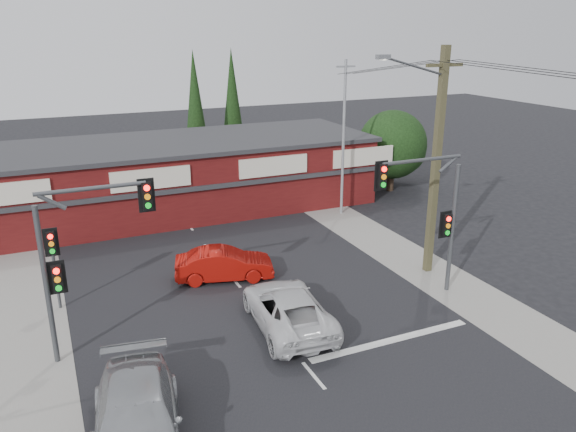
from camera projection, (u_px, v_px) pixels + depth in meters
name	position (u px, v px, depth m)	size (l,w,h in m)	color
ground	(285.00, 342.00, 20.06)	(120.00, 120.00, 0.00)	black
road_strip	(239.00, 286.00, 24.39)	(14.00, 70.00, 0.01)	black
verge_left	(25.00, 326.00, 21.10)	(3.00, 70.00, 0.02)	gray
verge_right	(402.00, 255.00, 27.67)	(3.00, 70.00, 0.02)	gray
stop_line	(391.00, 340.00, 20.12)	(6.50, 0.35, 0.01)	silver
white_suv	(288.00, 308.00, 20.87)	(2.48, 5.38, 1.49)	silver
silver_suv	(137.00, 422.00, 14.74)	(2.31, 5.68, 1.65)	#A7AAAD
red_sedan	(224.00, 264.00, 24.85)	(1.50, 4.30, 1.42)	#A4100A
lane_dashes	(221.00, 264.00, 26.59)	(0.12, 52.70, 0.01)	silver
shop_building	(156.00, 177.00, 33.69)	(27.30, 8.40, 4.22)	#490E0F
tree_cluster	(391.00, 148.00, 38.18)	(5.90, 5.10, 5.50)	#2D2116
conifer_near	(195.00, 103.00, 40.43)	(1.80, 1.80, 9.25)	#2D2116
conifer_far	(232.00, 98.00, 43.51)	(1.80, 1.80, 9.25)	#2D2116
traffic_mast_left	(77.00, 248.00, 18.06)	(3.77, 0.27, 5.97)	#47494C
traffic_mast_right	(432.00, 205.00, 22.33)	(3.96, 0.27, 5.97)	#47494C
pedestal_signal	(53.00, 252.00, 21.71)	(0.55, 0.27, 3.38)	#47494C
utility_pole	(434.00, 156.00, 24.16)	(4.38, 0.59, 10.00)	#4D472B
steel_pole	(344.00, 136.00, 32.42)	(1.20, 0.16, 9.00)	gray
power_lines	(552.00, 80.00, 18.32)	(2.01, 29.00, 1.22)	black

